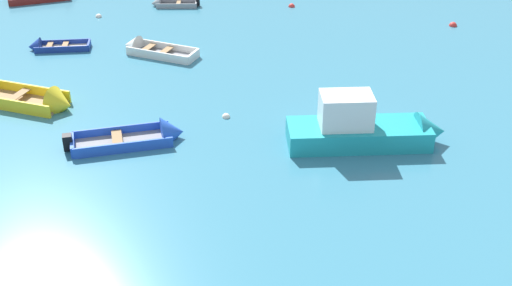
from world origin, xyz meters
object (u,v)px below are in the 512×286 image
object	(u,v)px
rowboat_grey_far_left	(166,4)
rowboat_yellow_midfield_left	(42,102)
rowboat_blue_cluster_outer	(150,136)
mooring_buoy_near_foreground	(226,117)
mooring_buoy_between_boats_left	(453,26)
mooring_buoy_far_field	(99,17)
mooring_buoy_trailing	(292,7)
rowboat_white_outer_right	(145,49)
motor_launch_turquoise_distant_center	(369,128)
rowboat_deep_blue_midfield_right	(46,47)

from	to	relation	value
rowboat_grey_far_left	rowboat_yellow_midfield_left	xyz separation A→B (m)	(-1.55, -14.30, 0.12)
rowboat_blue_cluster_outer	mooring_buoy_near_foreground	size ratio (longest dim) A/B	13.24
rowboat_yellow_midfield_left	mooring_buoy_near_foreground	xyz separation A→B (m)	(8.18, 0.35, -0.26)
mooring_buoy_between_boats_left	mooring_buoy_far_field	xyz separation A→B (m)	(-20.72, -1.79, 0.00)
rowboat_grey_far_left	rowboat_yellow_midfield_left	world-z (taller)	rowboat_yellow_midfield_left
rowboat_grey_far_left	mooring_buoy_near_foreground	world-z (taller)	rowboat_grey_far_left
mooring_buoy_far_field	mooring_buoy_trailing	world-z (taller)	mooring_buoy_trailing
mooring_buoy_trailing	rowboat_white_outer_right	bearing A→B (deg)	-127.99
rowboat_yellow_midfield_left	mooring_buoy_between_boats_left	world-z (taller)	rowboat_yellow_midfield_left
rowboat_white_outer_right	motor_launch_turquoise_distant_center	world-z (taller)	motor_launch_turquoise_distant_center
rowboat_yellow_midfield_left	rowboat_deep_blue_midfield_right	distance (m)	6.92
rowboat_deep_blue_midfield_right	mooring_buoy_far_field	distance (m)	5.40
rowboat_yellow_midfield_left	mooring_buoy_trailing	world-z (taller)	rowboat_yellow_midfield_left
rowboat_blue_cluster_outer	mooring_buoy_near_foreground	bearing A→B (deg)	43.43
rowboat_grey_far_left	motor_launch_turquoise_distant_center	bearing A→B (deg)	-50.29
rowboat_blue_cluster_outer	mooring_buoy_trailing	distance (m)	17.94
mooring_buoy_far_field	rowboat_white_outer_right	bearing A→B (deg)	-47.99
motor_launch_turquoise_distant_center	rowboat_white_outer_right	bearing A→B (deg)	146.32
rowboat_white_outer_right	mooring_buoy_between_boats_left	world-z (taller)	rowboat_white_outer_right
rowboat_blue_cluster_outer	rowboat_yellow_midfield_left	size ratio (longest dim) A/B	0.95
motor_launch_turquoise_distant_center	rowboat_deep_blue_midfield_right	world-z (taller)	motor_launch_turquoise_distant_center
rowboat_white_outer_right	rowboat_grey_far_left	distance (m)	7.56
rowboat_blue_cluster_outer	rowboat_grey_far_left	xyz separation A→B (m)	(-4.02, 16.41, -0.06)
rowboat_yellow_midfield_left	mooring_buoy_trailing	distance (m)	18.02
rowboat_grey_far_left	rowboat_yellow_midfield_left	bearing A→B (deg)	-96.17
motor_launch_turquoise_distant_center	mooring_buoy_trailing	bearing A→B (deg)	106.65
rowboat_deep_blue_midfield_right	mooring_buoy_near_foreground	bearing A→B (deg)	-28.94
rowboat_blue_cluster_outer	rowboat_white_outer_right	xyz separation A→B (m)	(-3.00, 8.93, -0.01)
mooring_buoy_near_foreground	mooring_buoy_far_field	world-z (taller)	mooring_buoy_far_field
motor_launch_turquoise_distant_center	mooring_buoy_trailing	world-z (taller)	motor_launch_turquoise_distant_center
mooring_buoy_between_boats_left	mooring_buoy_near_foreground	size ratio (longest dim) A/B	1.29
rowboat_yellow_midfield_left	rowboat_deep_blue_midfield_right	world-z (taller)	rowboat_yellow_midfield_left
rowboat_white_outer_right	motor_launch_turquoise_distant_center	bearing A→B (deg)	-33.68
rowboat_yellow_midfield_left	motor_launch_turquoise_distant_center	bearing A→B (deg)	-3.81
rowboat_white_outer_right	mooring_buoy_far_field	distance (m)	6.59
rowboat_blue_cluster_outer	rowboat_white_outer_right	world-z (taller)	rowboat_blue_cluster_outer
mooring_buoy_trailing	rowboat_deep_blue_midfield_right	bearing A→B (deg)	-142.97
mooring_buoy_between_boats_left	mooring_buoy_near_foreground	bearing A→B (deg)	-129.15
rowboat_white_outer_right	mooring_buoy_between_boats_left	distance (m)	17.62
rowboat_deep_blue_midfield_right	rowboat_blue_cluster_outer	bearing A→B (deg)	-45.74
rowboat_grey_far_left	mooring_buoy_far_field	distance (m)	4.27
rowboat_yellow_midfield_left	rowboat_blue_cluster_outer	bearing A→B (deg)	-20.81
rowboat_deep_blue_midfield_right	mooring_buoy_near_foreground	distance (m)	12.44
rowboat_white_outer_right	mooring_buoy_trailing	distance (m)	10.94
motor_launch_turquoise_distant_center	mooring_buoy_trailing	distance (m)	17.11
mooring_buoy_between_boats_left	rowboat_blue_cluster_outer	bearing A→B (deg)	-130.45
mooring_buoy_between_boats_left	rowboat_deep_blue_midfield_right	bearing A→B (deg)	-161.74
rowboat_blue_cluster_outer	mooring_buoy_between_boats_left	bearing A→B (deg)	49.55
rowboat_blue_cluster_outer	mooring_buoy_between_boats_left	world-z (taller)	rowboat_blue_cluster_outer
rowboat_yellow_midfield_left	rowboat_deep_blue_midfield_right	xyz separation A→B (m)	(-2.70, 6.37, -0.11)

